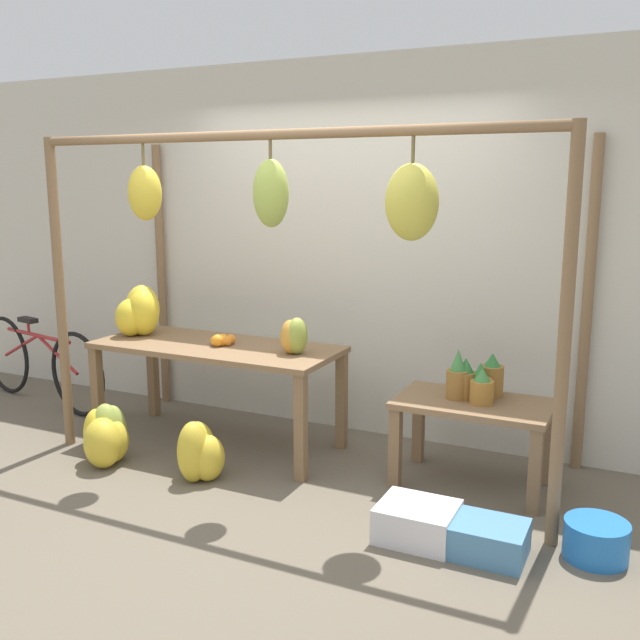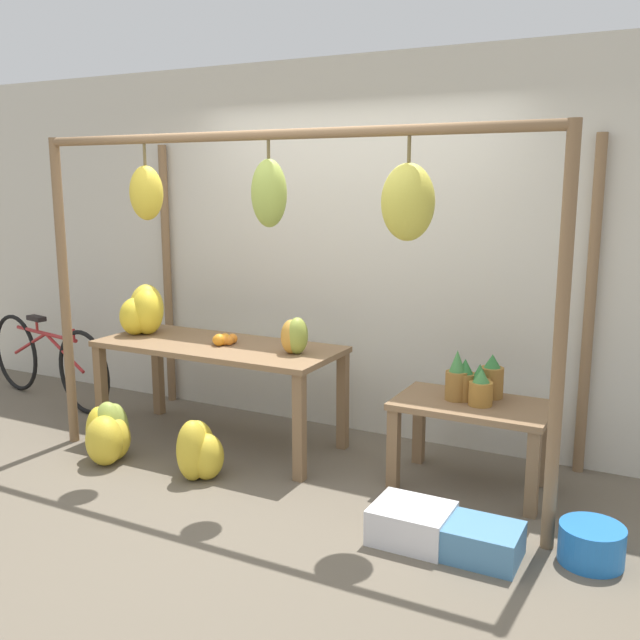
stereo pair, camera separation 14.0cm
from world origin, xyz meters
name	(u,v)px [view 2 (the right image)]	position (x,y,z in m)	size (l,w,h in m)	color
ground_plane	(254,496)	(0.00, 0.00, 0.00)	(20.00, 20.00, 0.00)	#665B4C
shop_wall_back	(353,250)	(0.00, 1.42, 1.40)	(8.00, 0.08, 2.80)	beige
stall_awning	(301,233)	(0.12, 0.40, 1.60)	(3.50, 1.31, 2.20)	brown
display_table_main	(219,357)	(-0.72, 0.66, 0.66)	(1.80, 0.74, 0.75)	brown
display_table_side	(472,419)	(1.14, 0.75, 0.45)	(0.95, 0.57, 0.56)	brown
banana_pile_on_table	(144,311)	(-1.43, 0.69, 0.93)	(0.40, 0.43, 0.38)	yellow
orange_pile	(224,340)	(-0.66, 0.65, 0.79)	(0.17, 0.19, 0.09)	orange
pineapple_cluster	(475,383)	(1.13, 0.79, 0.67)	(0.33, 0.34, 0.32)	olive
banana_pile_ground_left	(108,435)	(-1.21, 0.03, 0.18)	(0.43, 0.45, 0.41)	gold
banana_pile_ground_right	(198,451)	(-0.48, 0.07, 0.18)	(0.41, 0.37, 0.41)	gold
fruit_crate_white	(412,523)	(1.05, -0.07, 0.10)	(0.41, 0.35, 0.20)	silver
blue_bucket	(591,544)	(1.94, 0.13, 0.10)	(0.33, 0.33, 0.20)	blue
parked_bicycle	(48,360)	(-2.65, 0.81, 0.37)	(1.77, 0.39, 0.75)	black
papaya_pile	(294,336)	(-0.08, 0.66, 0.88)	(0.22, 0.20, 0.25)	#93A33D
fruit_crate_purple	(483,542)	(1.44, -0.08, 0.09)	(0.37, 0.32, 0.18)	#4C84B2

